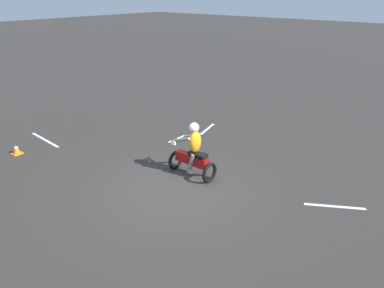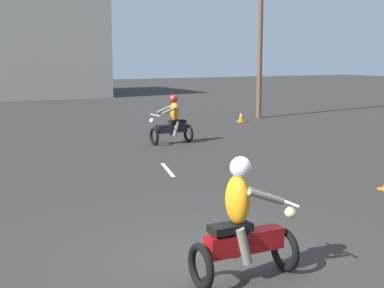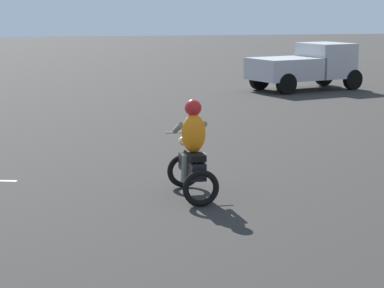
# 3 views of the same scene
# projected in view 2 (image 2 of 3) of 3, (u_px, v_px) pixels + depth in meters

# --- Properties ---
(ground_plane) EXTENTS (120.00, 120.00, 0.00)m
(ground_plane) POSITION_uv_depth(u_px,v_px,m) (200.00, 260.00, 7.73)
(ground_plane) COLOR #2D2B28
(motorcycle_rider_foreground) EXTENTS (1.51, 0.70, 1.66)m
(motorcycle_rider_foreground) POSITION_uv_depth(u_px,v_px,m) (243.00, 227.00, 6.93)
(motorcycle_rider_foreground) COLOR black
(motorcycle_rider_foreground) RESTS_ON ground
(motorcycle_rider_background) EXTENTS (1.52, 0.70, 1.66)m
(motorcycle_rider_background) POSITION_uv_depth(u_px,v_px,m) (172.00, 122.00, 17.97)
(motorcycle_rider_background) COLOR black
(motorcycle_rider_background) RESTS_ON ground
(traffic_cone_near_left) EXTENTS (0.32, 0.32, 0.45)m
(traffic_cone_near_left) POSITION_uv_depth(u_px,v_px,m) (241.00, 117.00, 24.04)
(traffic_cone_near_left) COLOR orange
(traffic_cone_near_left) RESTS_ON ground
(lane_stripe_n) EXTENTS (0.56, 1.68, 0.01)m
(lane_stripe_n) POSITION_uv_depth(u_px,v_px,m) (168.00, 170.00, 13.89)
(lane_stripe_n) COLOR silver
(lane_stripe_n) RESTS_ON ground
(utility_pole_near) EXTENTS (0.24, 0.24, 8.98)m
(utility_pole_near) POSITION_uv_depth(u_px,v_px,m) (260.00, 22.00, 24.96)
(utility_pole_near) COLOR brown
(utility_pole_near) RESTS_ON ground
(utility_pole_far) EXTENTS (0.24, 0.24, 10.76)m
(utility_pole_far) POSITION_uv_depth(u_px,v_px,m) (6.00, 21.00, 37.27)
(utility_pole_far) COLOR brown
(utility_pole_far) RESTS_ON ground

